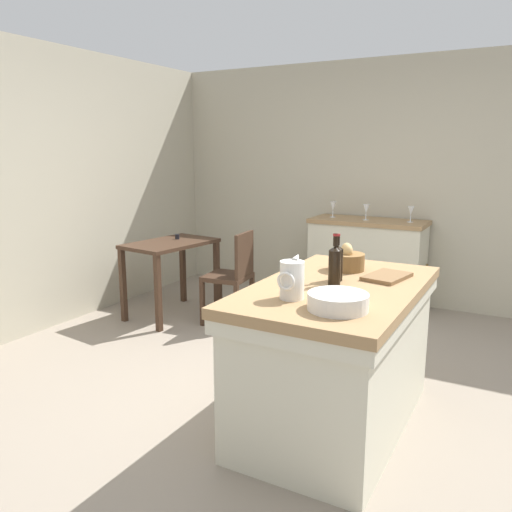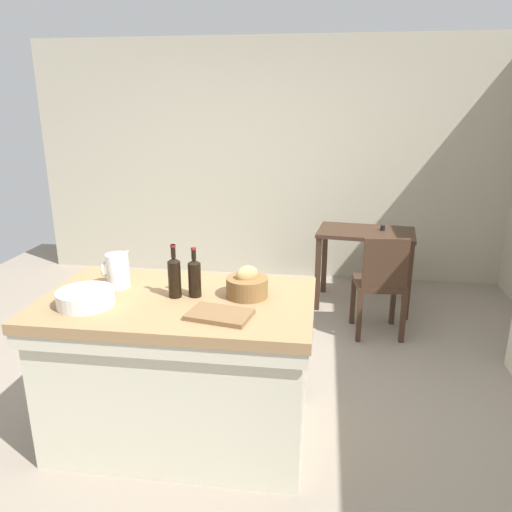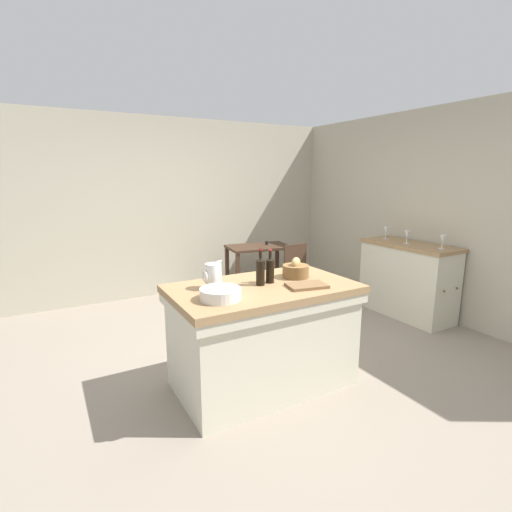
% 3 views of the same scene
% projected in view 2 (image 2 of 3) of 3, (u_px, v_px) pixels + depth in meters
% --- Properties ---
extents(ground_plane, '(6.76, 6.76, 0.00)m').
position_uv_depth(ground_plane, '(230.00, 396.00, 3.35)').
color(ground_plane, gray).
extents(wall_back, '(5.32, 0.12, 2.60)m').
position_uv_depth(wall_back, '(272.00, 162.00, 5.42)').
color(wall_back, '#B2AA93').
rests_on(wall_back, ground).
extents(island_table, '(1.51, 0.89, 0.89)m').
position_uv_depth(island_table, '(181.00, 363.00, 2.83)').
color(island_table, '#99754C').
rests_on(island_table, ground).
extents(writing_desk, '(0.96, 0.67, 0.81)m').
position_uv_depth(writing_desk, '(365.00, 243.00, 4.69)').
color(writing_desk, '#3D281C').
rests_on(writing_desk, ground).
extents(wooden_chair, '(0.44, 0.44, 0.90)m').
position_uv_depth(wooden_chair, '(381.00, 282.00, 4.08)').
color(wooden_chair, '#3D281C').
rests_on(wooden_chair, ground).
extents(pitcher, '(0.17, 0.13, 0.25)m').
position_uv_depth(pitcher, '(118.00, 270.00, 2.84)').
color(pitcher, silver).
rests_on(pitcher, island_table).
extents(wash_bowl, '(0.30, 0.30, 0.08)m').
position_uv_depth(wash_bowl, '(86.00, 298.00, 2.60)').
color(wash_bowl, silver).
rests_on(wash_bowl, island_table).
extents(bread_basket, '(0.23, 0.23, 0.18)m').
position_uv_depth(bread_basket, '(247.00, 285.00, 2.71)').
color(bread_basket, brown).
rests_on(bread_basket, island_table).
extents(cutting_board, '(0.35, 0.26, 0.02)m').
position_uv_depth(cutting_board, '(220.00, 315.00, 2.47)').
color(cutting_board, brown).
rests_on(cutting_board, island_table).
extents(wine_bottle_dark, '(0.07, 0.07, 0.28)m').
position_uv_depth(wine_bottle_dark, '(195.00, 277.00, 2.70)').
color(wine_bottle_dark, black).
rests_on(wine_bottle_dark, island_table).
extents(wine_bottle_amber, '(0.07, 0.07, 0.30)m').
position_uv_depth(wine_bottle_amber, '(174.00, 276.00, 2.69)').
color(wine_bottle_amber, black).
rests_on(wine_bottle_amber, island_table).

